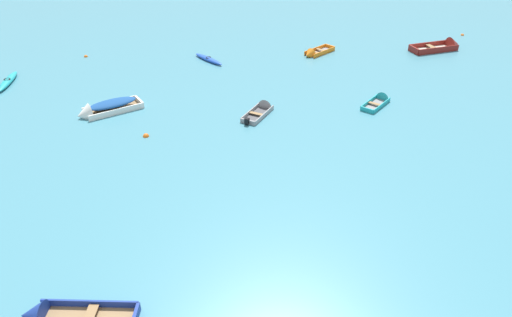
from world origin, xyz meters
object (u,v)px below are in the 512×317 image
Objects in this scene: rowboat_turquoise_foreground_center at (380,100)px; rowboat_white_cluster_inner at (102,109)px; rowboat_grey_center at (263,109)px; rowboat_orange_far_right at (313,53)px; rowboat_maroon_near_left at (445,46)px; kayak_blue_near_camera at (209,59)px; rowboat_deep_blue_back_row_right at (54,317)px; kayak_turquoise_distant_center at (8,81)px; mooring_buoy_near_foreground at (462,35)px; mooring_buoy_outer_edge at (86,57)px; mooring_buoy_central at (146,136)px.

rowboat_turquoise_foreground_center is 17.95m from rowboat_white_cluster_inner.
rowboat_orange_far_right is at bearing 56.79° from rowboat_grey_center.
rowboat_maroon_near_left is at bearing -2.75° from rowboat_orange_far_right.
kayak_blue_near_camera is (-2.43, 9.65, 0.02)m from rowboat_grey_center.
rowboat_white_cluster_inner is at bearing -154.15° from rowboat_orange_far_right.
rowboat_orange_far_right is at bearing -2.15° from kayak_blue_near_camera.
kayak_turquoise_distant_center is (-6.53, 22.76, 0.00)m from rowboat_deep_blue_back_row_right.
rowboat_orange_far_right is 15.01m from mooring_buoy_near_foreground.
rowboat_grey_center is 0.70× the size of rowboat_deep_blue_back_row_right.
rowboat_grey_center is at bearing -75.89° from kayak_blue_near_camera.
kayak_turquoise_distant_center is (-23.09, -1.58, 0.02)m from rowboat_orange_far_right.
rowboat_turquoise_foreground_center is at bearing -79.47° from rowboat_orange_far_right.
rowboat_deep_blue_back_row_right is at bearing -86.58° from mooring_buoy_outer_edge.
rowboat_orange_far_right reaches higher than rowboat_turquoise_foreground_center.
rowboat_turquoise_foreground_center is at bearing 7.12° from mooring_buoy_central.
mooring_buoy_near_foreground is (3.47, 3.11, -0.22)m from rowboat_maroon_near_left.
rowboat_grey_center is 10.11m from rowboat_white_cluster_inner.
kayak_turquoise_distant_center is at bearing -172.55° from kayak_blue_near_camera.
mooring_buoy_central is at bearing -164.21° from rowboat_grey_center.
rowboat_maroon_near_left reaches higher than rowboat_white_cluster_inner.
rowboat_deep_blue_back_row_right is 16.55m from rowboat_white_cluster_inner.
rowboat_maroon_near_left is at bearing 43.16° from rowboat_turquoise_foreground_center.
kayak_turquoise_distant_center is at bearing 162.33° from rowboat_turquoise_foreground_center.
kayak_turquoise_distant_center is 12.57× the size of mooring_buoy_near_foreground.
rowboat_maroon_near_left is 12.66× the size of mooring_buoy_central.
mooring_buoy_central is (2.68, -3.60, -0.30)m from rowboat_white_cluster_inner.
rowboat_deep_blue_back_row_right is at bearing -91.58° from rowboat_white_cluster_inner.
rowboat_grey_center is 24.05m from mooring_buoy_near_foreground.
kayak_turquoise_distant_center reaches higher than kayak_blue_near_camera.
rowboat_maroon_near_left reaches higher than mooring_buoy_central.
rowboat_grey_center is 9.44× the size of mooring_buoy_outer_edge.
rowboat_deep_blue_back_row_right is at bearing -108.02° from kayak_blue_near_camera.
rowboat_turquoise_foreground_center is 0.85× the size of rowboat_orange_far_right.
rowboat_maroon_near_left is (19.85, -0.86, 0.07)m from kayak_blue_near_camera.
rowboat_orange_far_right is 8.54m from kayak_blue_near_camera.
rowboat_white_cluster_inner is 4.49m from mooring_buoy_central.
rowboat_white_cluster_inner is at bearing -41.68° from kayak_turquoise_distant_center.
mooring_buoy_near_foreground is at bearing 5.50° from kayak_blue_near_camera.
rowboat_maroon_near_left is at bearing 1.73° from kayak_turquoise_distant_center.
kayak_turquoise_distant_center is (-6.99, 6.22, -0.13)m from rowboat_white_cluster_inner.
rowboat_turquoise_foreground_center is 14.23m from kayak_blue_near_camera.
rowboat_deep_blue_back_row_right is 23.68m from kayak_turquoise_distant_center.
kayak_turquoise_distant_center is at bearing 134.54° from mooring_buoy_central.
rowboat_turquoise_foreground_center is at bearing -17.67° from kayak_turquoise_distant_center.
rowboat_grey_center is (-7.87, 0.17, 0.00)m from rowboat_turquoise_foreground_center.
rowboat_deep_blue_back_row_right is (-16.56, -24.34, 0.02)m from rowboat_orange_far_right.
rowboat_turquoise_foreground_center is 7.31× the size of mooring_buoy_central.
rowboat_turquoise_foreground_center is 9.67m from rowboat_orange_far_right.
rowboat_turquoise_foreground_center is 0.58× the size of rowboat_maroon_near_left.
rowboat_maroon_near_left is (27.88, 23.80, 0.05)m from rowboat_deep_blue_back_row_right.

